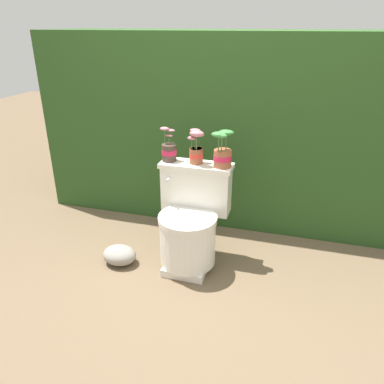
{
  "coord_description": "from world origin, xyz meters",
  "views": [
    {
      "loc": [
        0.54,
        -2.08,
        1.56
      ],
      "look_at": [
        -0.09,
        0.1,
        0.53
      ],
      "focal_mm": 35.0,
      "sensor_mm": 36.0,
      "label": 1
    }
  ],
  "objects_px": {
    "potted_plant_middle": "(223,153)",
    "garden_stone": "(120,255)",
    "potted_plant_left": "(169,150)",
    "potted_plant_midleft": "(196,149)",
    "toilet": "(190,223)"
  },
  "relations": [
    {
      "from": "potted_plant_midleft",
      "to": "garden_stone",
      "type": "height_order",
      "value": "potted_plant_midleft"
    },
    {
      "from": "toilet",
      "to": "potted_plant_midleft",
      "type": "bearing_deg",
      "value": 90.9
    },
    {
      "from": "potted_plant_midleft",
      "to": "potted_plant_middle",
      "type": "height_order",
      "value": "potted_plant_middle"
    },
    {
      "from": "potted_plant_middle",
      "to": "garden_stone",
      "type": "xyz_separation_m",
      "value": [
        -0.66,
        -0.28,
        -0.73
      ]
    },
    {
      "from": "garden_stone",
      "to": "potted_plant_left",
      "type": "bearing_deg",
      "value": 46.76
    },
    {
      "from": "potted_plant_left",
      "to": "garden_stone",
      "type": "bearing_deg",
      "value": -133.24
    },
    {
      "from": "toilet",
      "to": "potted_plant_middle",
      "type": "bearing_deg",
      "value": 36.35
    },
    {
      "from": "potted_plant_middle",
      "to": "garden_stone",
      "type": "relative_size",
      "value": 1.02
    },
    {
      "from": "potted_plant_left",
      "to": "potted_plant_middle",
      "type": "xyz_separation_m",
      "value": [
        0.37,
        -0.02,
        0.02
      ]
    },
    {
      "from": "potted_plant_left",
      "to": "potted_plant_middle",
      "type": "bearing_deg",
      "value": -2.48
    },
    {
      "from": "potted_plant_midleft",
      "to": "potted_plant_middle",
      "type": "relative_size",
      "value": 0.98
    },
    {
      "from": "garden_stone",
      "to": "toilet",
      "type": "bearing_deg",
      "value": 17.71
    },
    {
      "from": "potted_plant_left",
      "to": "potted_plant_midleft",
      "type": "distance_m",
      "value": 0.19
    },
    {
      "from": "potted_plant_left",
      "to": "potted_plant_midleft",
      "type": "xyz_separation_m",
      "value": [
        0.19,
        -0.0,
        0.02
      ]
    },
    {
      "from": "toilet",
      "to": "potted_plant_left",
      "type": "bearing_deg",
      "value": 142.82
    }
  ]
}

